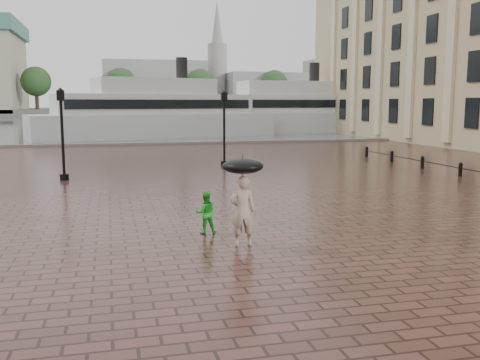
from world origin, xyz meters
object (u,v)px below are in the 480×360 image
at_px(ferry_far, 291,112).
at_px(ferry_near, 155,113).
at_px(child_pedestrian, 206,213).
at_px(street_lamps, 87,128).
at_px(adult_pedestrian, 243,211).

bearing_deg(ferry_far, ferry_near, -167.41).
relative_size(child_pedestrian, ferry_far, 0.05).
xyz_separation_m(street_lamps, adult_pedestrian, (4.62, -19.42, -1.37)).
xyz_separation_m(street_lamps, ferry_far, (23.95, 32.42, 0.34)).
height_order(street_lamps, ferry_far, ferry_far).
distance_m(child_pedestrian, ferry_far, 54.17).
height_order(adult_pedestrian, ferry_far, ferry_far).
xyz_separation_m(child_pedestrian, ferry_far, (20.05, 50.28, 2.05)).
height_order(adult_pedestrian, child_pedestrian, adult_pedestrian).
bearing_deg(adult_pedestrian, child_pedestrian, -58.39).
relative_size(adult_pedestrian, ferry_far, 0.07).
distance_m(street_lamps, ferry_far, 40.31).
xyz_separation_m(ferry_near, ferry_far, (17.65, 5.42, 0.02)).
relative_size(adult_pedestrian, child_pedestrian, 1.53).
relative_size(street_lamps, ferry_near, 0.56).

